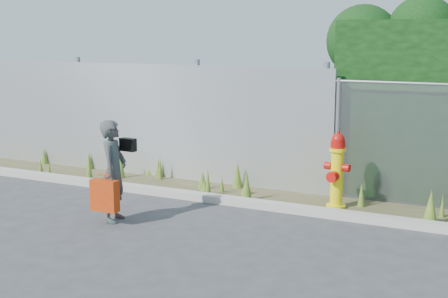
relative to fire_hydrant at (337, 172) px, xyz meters
name	(u,v)px	position (x,y,z in m)	size (l,w,h in m)	color
ground	(199,239)	(-1.26, -2.30, -0.61)	(80.00, 80.00, 0.00)	#39383B
curb	(251,203)	(-1.26, -0.50, -0.55)	(16.00, 0.22, 0.12)	#9E978F
weed_strip	(276,192)	(-1.09, 0.13, -0.48)	(16.00, 1.34, 0.53)	#464028
corrugated_fence	(127,119)	(-4.51, 0.71, 0.49)	(8.50, 0.21, 2.30)	silver
fire_hydrant	(337,172)	(0.00, 0.00, 0.00)	(0.42, 0.38, 1.26)	yellow
woman	(114,171)	(-2.80, -2.09, 0.15)	(0.56, 0.37, 1.53)	#0F615A
red_tote_bag	(105,195)	(-2.81, -2.32, -0.17)	(0.42, 0.16, 0.55)	#AB2809
black_shoulder_bag	(128,145)	(-2.70, -1.85, 0.52)	(0.26, 0.11, 0.19)	black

